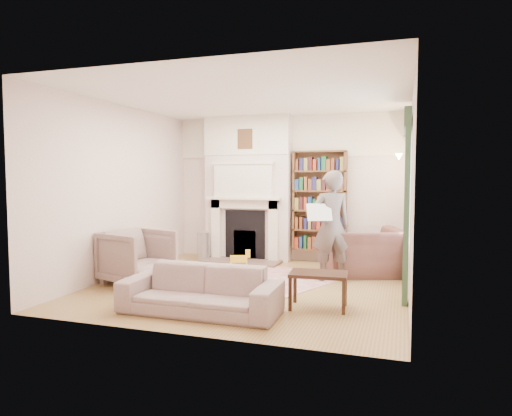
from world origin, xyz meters
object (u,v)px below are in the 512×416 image
(armchair_reading, at_px, (363,252))
(armchair_left, at_px, (137,257))
(bookcase, at_px, (319,201))
(paraffin_heater, at_px, (203,246))
(rocking_horse, at_px, (239,262))
(coffee_table, at_px, (318,290))
(man_reading, at_px, (331,226))
(sofa, at_px, (200,290))

(armchair_reading, bearing_deg, armchair_left, 9.47)
(bookcase, relative_size, armchair_reading, 1.54)
(paraffin_heater, relative_size, rocking_horse, 1.22)
(coffee_table, bearing_deg, paraffin_heater, 132.75)
(armchair_reading, xyz_separation_m, paraffin_heater, (-3.07, 0.38, -0.11))
(rocking_horse, bearing_deg, paraffin_heater, 121.15)
(coffee_table, relative_size, paraffin_heater, 1.27)
(man_reading, bearing_deg, paraffin_heater, -48.71)
(armchair_left, height_order, coffee_table, armchair_left)
(armchair_reading, distance_m, rocking_horse, 2.09)
(sofa, relative_size, man_reading, 1.11)
(bookcase, bearing_deg, sofa, -102.17)
(armchair_left, bearing_deg, bookcase, -26.51)
(sofa, relative_size, coffee_table, 2.73)
(paraffin_heater, bearing_deg, bookcase, 12.48)
(bookcase, bearing_deg, paraffin_heater, -167.52)
(armchair_left, relative_size, paraffin_heater, 1.65)
(sofa, height_order, paraffin_heater, sofa)
(armchair_left, bearing_deg, armchair_reading, -46.40)
(armchair_reading, height_order, paraffin_heater, armchair_reading)
(bookcase, xyz_separation_m, coffee_table, (0.53, -2.99, -0.95))
(bookcase, distance_m, armchair_reading, 1.47)
(rocking_horse, bearing_deg, sofa, -100.31)
(armchair_left, height_order, rocking_horse, armchair_left)
(armchair_reading, xyz_separation_m, rocking_horse, (-2.01, -0.52, -0.19))
(bookcase, distance_m, sofa, 3.81)
(armchair_reading, bearing_deg, sofa, 40.44)
(armchair_left, height_order, man_reading, man_reading)
(armchair_left, height_order, sofa, armchair_left)
(sofa, relative_size, paraffin_heater, 3.47)
(rocking_horse, bearing_deg, armchair_reading, -4.43)
(armchair_reading, bearing_deg, paraffin_heater, -25.30)
(rocking_horse, bearing_deg, armchair_left, -154.48)
(man_reading, relative_size, coffee_table, 2.47)
(armchair_left, bearing_deg, coffee_table, -82.89)
(sofa, bearing_deg, bookcase, 77.27)
(paraffin_heater, bearing_deg, armchair_left, -94.03)
(sofa, bearing_deg, armchair_left, 144.84)
(bookcase, relative_size, armchair_left, 2.04)
(man_reading, relative_size, rocking_horse, 3.81)
(bookcase, distance_m, man_reading, 1.56)
(armchair_reading, xyz_separation_m, armchair_left, (-3.22, -1.70, 0.02))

